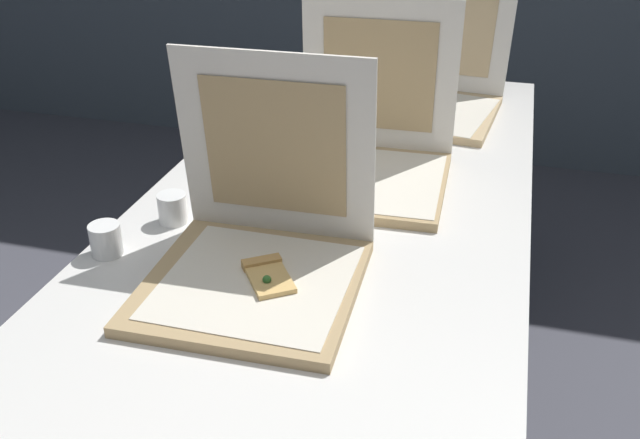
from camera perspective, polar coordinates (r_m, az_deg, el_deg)
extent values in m
cube|color=silver|center=(1.61, 0.80, 0.37)|extent=(0.88, 2.12, 0.03)
cylinder|color=#38383D|center=(2.72, -1.55, 3.97)|extent=(0.04, 0.04, 0.72)
cylinder|color=#38383D|center=(2.62, 14.14, 2.07)|extent=(0.04, 0.04, 0.72)
cube|color=tan|center=(1.32, -5.53, -5.29)|extent=(0.40, 0.40, 0.02)
cube|color=silver|center=(1.31, -5.17, -4.93)|extent=(0.34, 0.34, 0.00)
cube|color=silver|center=(1.37, -3.60, 5.79)|extent=(0.39, 0.06, 0.39)
cube|color=tan|center=(1.36, -3.68, 5.73)|extent=(0.28, 0.04, 0.28)
cube|color=#E0B266|center=(1.30, -4.06, -4.79)|extent=(0.12, 0.13, 0.01)
cube|color=tan|center=(1.35, -4.72, -3.48)|extent=(0.07, 0.06, 0.02)
sphere|color=#2D6628|center=(1.29, -4.30, -4.84)|extent=(0.02, 0.02, 0.02)
cube|color=tan|center=(1.71, 3.52, 3.10)|extent=(0.40, 0.40, 0.02)
cube|color=silver|center=(1.69, 3.80, 3.34)|extent=(0.36, 0.36, 0.00)
cube|color=silver|center=(1.80, 4.80, 11.48)|extent=(0.39, 0.04, 0.39)
cube|color=tan|center=(1.80, 4.76, 11.44)|extent=(0.28, 0.02, 0.28)
cylinder|color=white|center=(1.69, 2.34, 4.46)|extent=(0.03, 0.03, 0.00)
cylinder|color=white|center=(1.70, 2.63, 3.99)|extent=(0.00, 0.00, 0.03)
cylinder|color=white|center=(1.71, 2.25, 4.15)|extent=(0.01, 0.00, 0.03)
cylinder|color=white|center=(1.69, 2.12, 3.94)|extent=(0.00, 0.00, 0.03)
cube|color=tan|center=(2.17, 8.65, 8.54)|extent=(0.42, 0.42, 0.02)
cube|color=silver|center=(2.16, 8.71, 8.78)|extent=(0.40, 0.40, 0.00)
cube|color=silver|center=(2.34, 10.41, 15.00)|extent=(0.40, 0.14, 0.38)
cube|color=tan|center=(2.33, 10.39, 14.94)|extent=(0.29, 0.10, 0.27)
cylinder|color=white|center=(2.17, 9.48, 9.68)|extent=(0.03, 0.03, 0.00)
cylinder|color=white|center=(2.18, 9.69, 9.31)|extent=(0.01, 0.00, 0.03)
cylinder|color=white|center=(2.19, 9.36, 9.41)|extent=(0.01, 0.00, 0.03)
cylinder|color=white|center=(2.17, 9.31, 9.28)|extent=(0.01, 0.00, 0.03)
cylinder|color=white|center=(1.71, -8.05, 3.75)|extent=(0.06, 0.06, 0.07)
cylinder|color=white|center=(1.93, -3.40, 6.92)|extent=(0.06, 0.06, 0.07)
cylinder|color=white|center=(1.56, -11.78, 0.89)|extent=(0.06, 0.06, 0.07)
cylinder|color=white|center=(1.48, -16.86, -1.56)|extent=(0.06, 0.06, 0.07)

